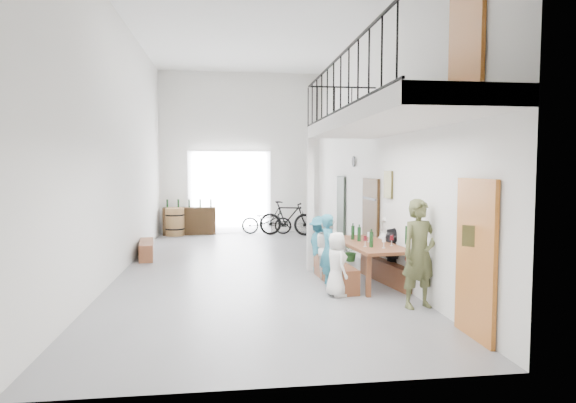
{
  "coord_description": "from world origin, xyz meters",
  "views": [
    {
      "loc": [
        -0.51,
        -10.73,
        2.24
      ],
      "look_at": [
        0.8,
        -0.5,
        1.51
      ],
      "focal_mm": 30.0,
      "sensor_mm": 36.0,
      "label": 1
    }
  ],
  "objects": [
    {
      "name": "right_wall_decor",
      "position": [
        2.7,
        -1.87,
        1.74
      ],
      "size": [
        0.07,
        8.28,
        5.07
      ],
      "color": "#AF6227",
      "rests_on": "ground"
    },
    {
      "name": "balcony",
      "position": [
        1.98,
        -3.13,
        2.96
      ],
      "size": [
        1.52,
        5.62,
        4.0
      ],
      "color": "white",
      "rests_on": "ground"
    },
    {
      "name": "counter_bottles",
      "position": [
        -1.75,
        5.63,
        1.05
      ],
      "size": [
        1.49,
        0.16,
        0.28
      ],
      "color": "black",
      "rests_on": "serving_counter"
    },
    {
      "name": "oak_barrel",
      "position": [
        -2.21,
        5.4,
        0.46
      ],
      "size": [
        0.63,
        0.63,
        0.92
      ],
      "color": "olive",
      "rests_on": "ground"
    },
    {
      "name": "bicycle_far",
      "position": [
        1.48,
        4.94,
        0.57
      ],
      "size": [
        1.98,
        1.06,
        1.14
      ],
      "primitive_type": "imported",
      "rotation": [
        0.0,
        0.0,
        1.28
      ],
      "color": "black",
      "rests_on": "ground"
    },
    {
      "name": "bench_wall",
      "position": [
        2.57,
        -1.8,
        0.21
      ],
      "size": [
        0.54,
        1.81,
        0.41
      ],
      "primitive_type": "cube",
      "rotation": [
        0.0,
        0.0,
        0.18
      ],
      "color": "brown",
      "rests_on": "ground"
    },
    {
      "name": "room_walls",
      "position": [
        0.0,
        0.0,
        3.55
      ],
      "size": [
        12.0,
        12.0,
        12.0
      ],
      "color": "white",
      "rests_on": "ground"
    },
    {
      "name": "potted_plant",
      "position": [
        2.45,
        0.39,
        0.24
      ],
      "size": [
        0.53,
        0.49,
        0.48
      ],
      "primitive_type": "imported",
      "rotation": [
        0.0,
        0.0,
        -0.34
      ],
      "color": "#224B1D",
      "rests_on": "ground"
    },
    {
      "name": "guest_left_b",
      "position": [
        1.41,
        -1.86,
        0.68
      ],
      "size": [
        0.34,
        0.51,
        1.36
      ],
      "primitive_type": "imported",
      "rotation": [
        0.0,
        0.0,
        1.53
      ],
      "color": "teal",
      "rests_on": "ground"
    },
    {
      "name": "guest_right_a",
      "position": [
        2.82,
        -2.44,
        0.6
      ],
      "size": [
        0.35,
        0.73,
        1.21
      ],
      "primitive_type": "imported",
      "rotation": [
        0.0,
        0.0,
        -1.66
      ],
      "color": "#B2371E",
      "rests_on": "ground"
    },
    {
      "name": "guest_left_d",
      "position": [
        1.42,
        -0.88,
        0.61
      ],
      "size": [
        0.58,
        0.85,
        1.22
      ],
      "primitive_type": "imported",
      "rotation": [
        0.0,
        0.0,
        1.73
      ],
      "color": "teal",
      "rests_on": "ground"
    },
    {
      "name": "bicycle_near",
      "position": [
        0.83,
        5.38,
        0.44
      ],
      "size": [
        1.76,
        0.87,
        0.89
      ],
      "primitive_type": "imported",
      "rotation": [
        0.0,
        0.0,
        1.4
      ],
      "color": "black",
      "rests_on": "ground"
    },
    {
      "name": "side_bench",
      "position": [
        -2.5,
        1.48,
        0.21
      ],
      "size": [
        0.52,
        1.5,
        0.41
      ],
      "primitive_type": "cube",
      "rotation": [
        0.0,
        0.0,
        0.14
      ],
      "color": "brown",
      "rests_on": "ground"
    },
    {
      "name": "tasting_table",
      "position": [
        2.2,
        -1.79,
        0.71
      ],
      "size": [
        1.1,
        2.26,
        0.79
      ],
      "rotation": [
        0.0,
        0.0,
        0.1
      ],
      "color": "brown",
      "rests_on": "ground"
    },
    {
      "name": "guest_left_c",
      "position": [
        1.5,
        -1.38,
        0.62
      ],
      "size": [
        0.64,
        0.72,
        1.25
      ],
      "primitive_type": "imported",
      "rotation": [
        0.0,
        0.0,
        1.88
      ],
      "color": "white",
      "rests_on": "ground"
    },
    {
      "name": "guest_right_b",
      "position": [
        2.71,
        -1.74,
        0.53
      ],
      "size": [
        0.33,
        0.99,
        1.07
      ],
      "primitive_type": "imported",
      "rotation": [
        0.0,
        0.0,
        -1.59
      ],
      "color": "black",
      "rests_on": "ground"
    },
    {
      "name": "gateway_portal",
      "position": [
        -0.4,
        5.94,
        1.4
      ],
      "size": [
        2.8,
        0.08,
        2.8
      ],
      "primitive_type": "cube",
      "color": "white",
      "rests_on": "ground"
    },
    {
      "name": "host_standing",
      "position": [
        2.53,
        -3.48,
        0.87
      ],
      "size": [
        0.72,
        0.56,
        1.74
      ],
      "primitive_type": "imported",
      "rotation": [
        0.0,
        0.0,
        0.24
      ],
      "color": "#4E512D",
      "rests_on": "ground"
    },
    {
      "name": "tableware",
      "position": [
        2.15,
        -1.83,
        0.93
      ],
      "size": [
        0.59,
        1.42,
        0.35
      ],
      "color": "black",
      "rests_on": "tasting_table"
    },
    {
      "name": "guest_right_c",
      "position": [
        2.84,
        -1.12,
        0.61
      ],
      "size": [
        0.6,
        0.7,
        1.22
      ],
      "primitive_type": "imported",
      "rotation": [
        0.0,
        0.0,
        -1.15
      ],
      "color": "white",
      "rests_on": "ground"
    },
    {
      "name": "serving_counter",
      "position": [
        -1.75,
        5.65,
        0.46
      ],
      "size": [
        1.75,
        0.55,
        0.91
      ],
      "primitive_type": "cube",
      "rotation": [
        0.0,
        0.0,
        0.04
      ],
      "color": "#3B2711",
      "rests_on": "ground"
    },
    {
      "name": "floor",
      "position": [
        0.0,
        0.0,
        0.0
      ],
      "size": [
        12.0,
        12.0,
        0.0
      ],
      "primitive_type": "plane",
      "color": "slate",
      "rests_on": "ground"
    },
    {
      "name": "bench_inner",
      "position": [
        1.55,
        -1.75,
        0.22
      ],
      "size": [
        0.48,
        1.97,
        0.45
      ],
      "primitive_type": "cube",
      "rotation": [
        0.0,
        0.0,
        0.09
      ],
      "color": "brown",
      "rests_on": "ground"
    },
    {
      "name": "guest_left_a",
      "position": [
        1.38,
        -2.64,
        0.56
      ],
      "size": [
        0.46,
        0.61,
        1.12
      ],
      "primitive_type": "imported",
      "rotation": [
        0.0,
        0.0,
        1.77
      ],
      "color": "white",
      "rests_on": "ground"
    }
  ]
}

